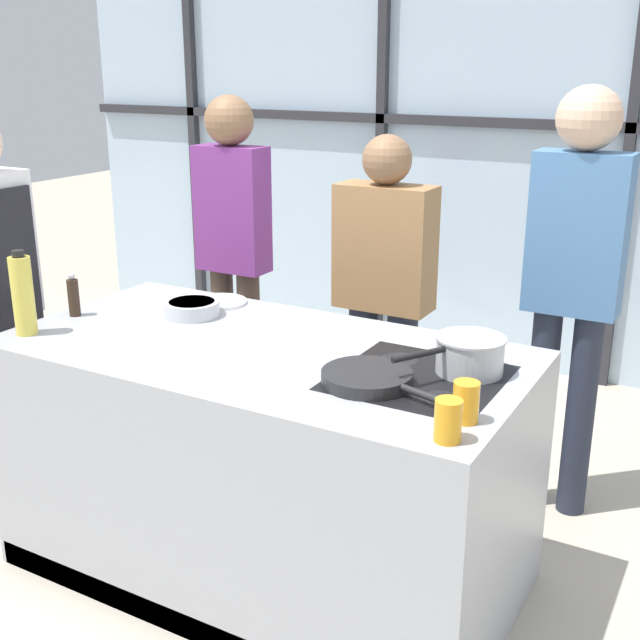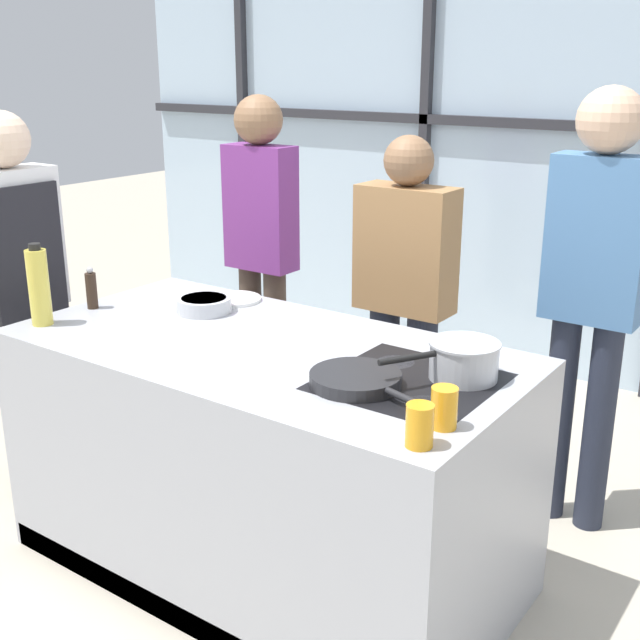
{
  "view_description": "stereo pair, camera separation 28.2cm",
  "coord_description": "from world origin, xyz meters",
  "px_view_note": "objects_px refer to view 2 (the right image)",
  "views": [
    {
      "loc": [
        1.5,
        -2.24,
        1.9
      ],
      "look_at": [
        0.18,
        0.1,
        1.03
      ],
      "focal_mm": 45.0,
      "sensor_mm": 36.0,
      "label": 1
    },
    {
      "loc": [
        1.74,
        -2.09,
        1.9
      ],
      "look_at": [
        0.18,
        0.1,
        1.03
      ],
      "focal_mm": 45.0,
      "sensor_mm": 36.0,
      "label": 2
    }
  ],
  "objects_px": {
    "spectator_far_left": "(261,238)",
    "spectator_center_right": "(594,279)",
    "juice_glass_near": "(420,426)",
    "juice_glass_far": "(444,408)",
    "saucepan": "(463,359)",
    "oil_bottle": "(39,287)",
    "spectator_center_left": "(404,289)",
    "mixing_bowl": "(204,304)",
    "pepper_grinder": "(91,290)",
    "white_plate": "(234,299)",
    "chef": "(19,280)",
    "frying_pan": "(357,379)"
  },
  "relations": [
    {
      "from": "white_plate",
      "to": "mixing_bowl",
      "type": "height_order",
      "value": "mixing_bowl"
    },
    {
      "from": "spectator_far_left",
      "to": "white_plate",
      "type": "distance_m",
      "value": 0.79
    },
    {
      "from": "chef",
      "to": "juice_glass_near",
      "type": "relative_size",
      "value": 14.37
    },
    {
      "from": "frying_pan",
      "to": "juice_glass_far",
      "type": "bearing_deg",
      "value": -17.24
    },
    {
      "from": "spectator_center_left",
      "to": "juice_glass_near",
      "type": "distance_m",
      "value": 1.64
    },
    {
      "from": "spectator_center_right",
      "to": "white_plate",
      "type": "height_order",
      "value": "spectator_center_right"
    },
    {
      "from": "spectator_center_left",
      "to": "white_plate",
      "type": "relative_size",
      "value": 6.92
    },
    {
      "from": "saucepan",
      "to": "mixing_bowl",
      "type": "bearing_deg",
      "value": 177.82
    },
    {
      "from": "white_plate",
      "to": "juice_glass_far",
      "type": "relative_size",
      "value": 1.94
    },
    {
      "from": "oil_bottle",
      "to": "pepper_grinder",
      "type": "xyz_separation_m",
      "value": [
        -0.01,
        0.25,
        -0.07
      ]
    },
    {
      "from": "pepper_grinder",
      "to": "juice_glass_far",
      "type": "relative_size",
      "value": 1.48
    },
    {
      "from": "juice_glass_far",
      "to": "chef",
      "type": "bearing_deg",
      "value": 176.35
    },
    {
      "from": "spectator_center_right",
      "to": "pepper_grinder",
      "type": "height_order",
      "value": "spectator_center_right"
    },
    {
      "from": "spectator_center_right",
      "to": "pepper_grinder",
      "type": "xyz_separation_m",
      "value": [
        -1.7,
        -1.09,
        -0.07
      ]
    },
    {
      "from": "white_plate",
      "to": "spectator_center_left",
      "type": "bearing_deg",
      "value": 56.13
    },
    {
      "from": "spectator_center_right",
      "to": "pepper_grinder",
      "type": "relative_size",
      "value": 10.35
    },
    {
      "from": "spectator_center_left",
      "to": "juice_glass_near",
      "type": "relative_size",
      "value": 13.4
    },
    {
      "from": "white_plate",
      "to": "mixing_bowl",
      "type": "relative_size",
      "value": 1.03
    },
    {
      "from": "spectator_center_left",
      "to": "saucepan",
      "type": "xyz_separation_m",
      "value": [
        0.73,
        -0.9,
        0.1
      ]
    },
    {
      "from": "saucepan",
      "to": "oil_bottle",
      "type": "distance_m",
      "value": 1.63
    },
    {
      "from": "pepper_grinder",
      "to": "spectator_center_right",
      "type": "bearing_deg",
      "value": 32.59
    },
    {
      "from": "oil_bottle",
      "to": "saucepan",
      "type": "bearing_deg",
      "value": 15.54
    },
    {
      "from": "white_plate",
      "to": "juice_glass_far",
      "type": "distance_m",
      "value": 1.42
    },
    {
      "from": "white_plate",
      "to": "juice_glass_near",
      "type": "relative_size",
      "value": 1.94
    },
    {
      "from": "spectator_center_left",
      "to": "mixing_bowl",
      "type": "xyz_separation_m",
      "value": [
        -0.44,
        -0.86,
        0.06
      ]
    },
    {
      "from": "frying_pan",
      "to": "mixing_bowl",
      "type": "distance_m",
      "value": 0.97
    },
    {
      "from": "spectator_far_left",
      "to": "spectator_center_right",
      "type": "relative_size",
      "value": 0.96
    },
    {
      "from": "spectator_center_right",
      "to": "spectator_center_left",
      "type": "bearing_deg",
      "value": 0.0
    },
    {
      "from": "juice_glass_near",
      "to": "white_plate",
      "type": "bearing_deg",
      "value": 150.41
    },
    {
      "from": "spectator_far_left",
      "to": "pepper_grinder",
      "type": "xyz_separation_m",
      "value": [
        -0.0,
        -1.09,
        -0.03
      ]
    },
    {
      "from": "chef",
      "to": "mixing_bowl",
      "type": "bearing_deg",
      "value": 107.66
    },
    {
      "from": "chef",
      "to": "mixing_bowl",
      "type": "distance_m",
      "value": 0.89
    },
    {
      "from": "spectator_far_left",
      "to": "spectator_center_right",
      "type": "height_order",
      "value": "spectator_center_right"
    },
    {
      "from": "spectator_center_left",
      "to": "mixing_bowl",
      "type": "bearing_deg",
      "value": 62.61
    },
    {
      "from": "spectator_center_right",
      "to": "saucepan",
      "type": "bearing_deg",
      "value": 82.28
    },
    {
      "from": "chef",
      "to": "spectator_center_left",
      "type": "bearing_deg",
      "value": 131.14
    },
    {
      "from": "spectator_far_left",
      "to": "spectator_center_left",
      "type": "relative_size",
      "value": 1.09
    },
    {
      "from": "spectator_far_left",
      "to": "juice_glass_near",
      "type": "bearing_deg",
      "value": 140.32
    },
    {
      "from": "mixing_bowl",
      "to": "juice_glass_near",
      "type": "bearing_deg",
      "value": -22.97
    },
    {
      "from": "juice_glass_near",
      "to": "juice_glass_far",
      "type": "height_order",
      "value": "same"
    },
    {
      "from": "chef",
      "to": "pepper_grinder",
      "type": "height_order",
      "value": "chef"
    },
    {
      "from": "spectator_center_left",
      "to": "mixing_bowl",
      "type": "distance_m",
      "value": 0.97
    },
    {
      "from": "frying_pan",
      "to": "white_plate",
      "type": "relative_size",
      "value": 2.23
    },
    {
      "from": "spectator_center_left",
      "to": "oil_bottle",
      "type": "xyz_separation_m",
      "value": [
        -0.84,
        -1.34,
        0.18
      ]
    },
    {
      "from": "white_plate",
      "to": "pepper_grinder",
      "type": "xyz_separation_m",
      "value": [
        -0.4,
        -0.42,
        0.07
      ]
    },
    {
      "from": "pepper_grinder",
      "to": "juice_glass_far",
      "type": "xyz_separation_m",
      "value": [
        1.69,
        -0.18,
        -0.02
      ]
    },
    {
      "from": "chef",
      "to": "spectator_center_right",
      "type": "height_order",
      "value": "spectator_center_right"
    },
    {
      "from": "spectator_center_right",
      "to": "juice_glass_far",
      "type": "xyz_separation_m",
      "value": [
        -0.01,
        -1.26,
        -0.09
      ]
    },
    {
      "from": "frying_pan",
      "to": "white_plate",
      "type": "xyz_separation_m",
      "value": [
        -0.93,
        0.48,
        -0.02
      ]
    },
    {
      "from": "white_plate",
      "to": "spectator_center_right",
      "type": "bearing_deg",
      "value": 27.29
    }
  ]
}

